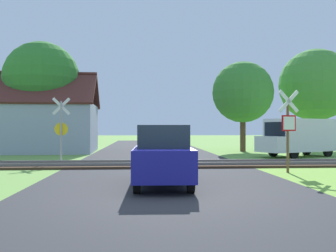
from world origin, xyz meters
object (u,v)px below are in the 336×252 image
(house, at_px, (45,126))
(parked_car, at_px, (163,155))
(stop_sign_near, at_px, (288,126))
(tree_left, at_px, (42,80))
(crossing_sign_far, at_px, (61,126))
(mail_truck, at_px, (299,136))
(tree_right, at_px, (243,92))
(tree_far, at_px, (315,85))

(house, bearing_deg, parked_car, -67.33)
(stop_sign_near, bearing_deg, tree_left, -59.44)
(stop_sign_near, bearing_deg, parked_car, 16.98)
(crossing_sign_far, bearing_deg, house, 99.02)
(mail_truck, bearing_deg, crossing_sign_far, 77.18)
(tree_right, bearing_deg, parked_car, -112.99)
(crossing_sign_far, bearing_deg, tree_far, 19.23)
(stop_sign_near, distance_m, parked_car, 5.73)
(house, distance_m, tree_far, 20.71)
(tree_right, relative_size, tree_left, 0.83)
(tree_far, height_order, tree_left, tree_left)
(stop_sign_near, bearing_deg, tree_far, -131.44)
(mail_truck, height_order, parked_car, mail_truck)
(tree_right, relative_size, mail_truck, 1.26)
(house, xyz_separation_m, mail_truck, (16.12, -5.65, -0.64))
(tree_far, xyz_separation_m, parked_car, (-12.93, -17.34, -4.18))
(house, height_order, mail_truck, house)
(stop_sign_near, distance_m, tree_left, 18.94)
(crossing_sign_far, xyz_separation_m, tree_left, (-3.26, 8.78, 3.38))
(house, height_order, parked_car, house)
(parked_car, bearing_deg, crossing_sign_far, 122.83)
(crossing_sign_far, height_order, parked_car, crossing_sign_far)
(stop_sign_near, xyz_separation_m, crossing_sign_far, (-9.49, 4.80, 0.02))
(house, bearing_deg, tree_left, 141.89)
(tree_far, height_order, parked_car, tree_far)
(house, xyz_separation_m, parked_car, (7.50, -16.14, -0.98))
(stop_sign_near, distance_m, crossing_sign_far, 10.64)
(stop_sign_near, height_order, tree_right, tree_right)
(crossing_sign_far, xyz_separation_m, tree_right, (11.32, 8.31, 2.53))
(house, xyz_separation_m, tree_right, (14.25, -0.24, 2.46))
(tree_far, height_order, mail_truck, tree_far)
(house, relative_size, parked_car, 1.85)
(tree_far, bearing_deg, mail_truck, -122.14)
(crossing_sign_far, height_order, house, house)
(stop_sign_near, bearing_deg, mail_truck, -128.30)
(stop_sign_near, xyz_separation_m, tree_left, (-12.75, 13.58, 3.40))
(crossing_sign_far, bearing_deg, parked_car, -68.86)
(tree_left, bearing_deg, tree_far, 2.66)
(tree_far, bearing_deg, stop_sign_near, -118.82)
(stop_sign_near, relative_size, tree_far, 0.40)
(tree_far, bearing_deg, tree_right, -166.89)
(crossing_sign_far, relative_size, tree_left, 0.41)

